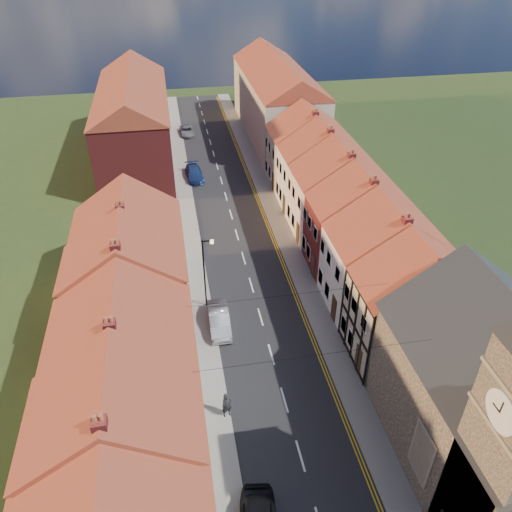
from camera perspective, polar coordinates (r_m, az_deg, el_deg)
The scene contains 21 objects.
road at distance 47.72m, azimuth -2.20°, elevation 2.44°, with size 7.00×90.00×0.02m, color black.
pavement_left at distance 47.38m, azimuth -7.47°, elevation 1.96°, with size 1.80×90.00×0.12m, color gray.
pavement_right at distance 48.40m, azimuth 2.96°, elevation 2.99°, with size 1.80×90.00×0.12m, color gray.
church at distance 27.88m, azimuth 26.88°, elevation -14.53°, with size 11.25×14.25×15.20m.
cottage_r_tudor at distance 34.22m, azimuth 17.79°, elevation -4.96°, with size 8.30×5.20×9.00m.
cottage_r_white_near at distance 38.04m, azimuth 14.42°, elevation 0.08°, with size 8.30×6.00×9.00m.
cottage_r_cream_mid at distance 42.20m, azimuth 11.64°, elevation 4.15°, with size 8.30×5.20×9.00m.
cottage_r_pink at distance 46.62m, azimuth 9.36°, elevation 7.46°, with size 8.30×6.00×9.00m.
cottage_r_white_far at distance 51.22m, azimuth 7.45°, elevation 10.18°, with size 8.30×5.20×9.00m.
cottage_r_cream_far at distance 55.97m, azimuth 5.84°, elevation 12.43°, with size 8.30×6.00×9.00m.
cottage_l_cream at distance 26.25m, azimuth -15.36°, elevation -19.54°, with size 8.30×6.30×9.10m.
cottage_l_white at distance 30.61m, azimuth -14.82°, elevation -10.07°, with size 8.30×6.90×8.80m.
cottage_l_brick_mid at distance 35.17m, azimuth -14.53°, elevation -2.99°, with size 8.30×5.70×9.10m.
cottage_l_pink at distance 40.05m, azimuth -14.26°, elevation 1.80°, with size 8.30×6.30×8.80m.
block_right_far at distance 69.70m, azimuth 2.41°, elevation 17.73°, with size 8.30×24.20×10.50m.
block_left_far at distance 63.46m, azimuth -13.78°, elevation 15.12°, with size 8.30×24.20×10.50m.
lamppost at distance 37.16m, azimuth -5.82°, elevation -1.55°, with size 0.88×0.15×6.00m.
car_mid at distance 37.00m, azimuth -4.23°, elevation -7.28°, with size 1.48×4.24×1.40m, color #97999E.
car_far at distance 58.66m, azimuth -7.07°, elevation 9.34°, with size 1.83×4.50×1.31m, color navy.
car_distant at distance 71.85m, azimuth -7.93°, elevation 13.96°, with size 1.78×3.85×1.07m, color #94989B.
pedestrian_left at distance 31.19m, azimuth -3.35°, elevation -16.66°, with size 0.66×0.43×1.80m, color black.
Camera 1 is at (-5.52, -10.12, 25.24)m, focal length 35.00 mm.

